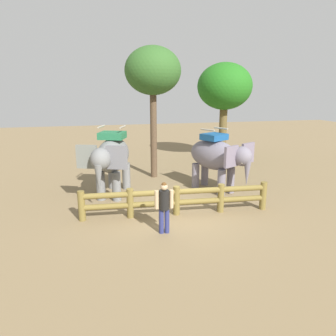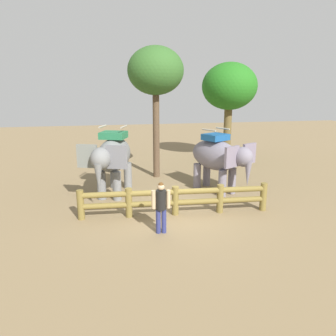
# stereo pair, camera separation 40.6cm
# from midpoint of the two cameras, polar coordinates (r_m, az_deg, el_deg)

# --- Properties ---
(ground_plane) EXTENTS (60.00, 60.00, 0.00)m
(ground_plane) POSITION_cam_midpoint_polar(r_m,az_deg,el_deg) (11.57, 2.15, -8.10)
(ground_plane) COLOR olive
(log_fence) EXTENTS (6.79, 0.71, 1.05)m
(log_fence) POSITION_cam_midpoint_polar(r_m,az_deg,el_deg) (11.20, 2.38, -5.55)
(log_fence) COLOR brown
(log_fence) RESTS_ON ground
(elephant_near_left) EXTENTS (2.45, 3.48, 2.92)m
(elephant_near_left) POSITION_cam_midpoint_polar(r_m,az_deg,el_deg) (13.17, -9.13, 1.95)
(elephant_near_left) COLOR slate
(elephant_near_left) RESTS_ON ground
(elephant_center) EXTENTS (2.55, 3.23, 2.76)m
(elephant_center) POSITION_cam_midpoint_polar(r_m,az_deg,el_deg) (13.68, 9.98, 1.97)
(elephant_center) COLOR slate
(elephant_center) RESTS_ON ground
(tourist_woman_in_black) EXTENTS (0.58, 0.34, 1.65)m
(tourist_woman_in_black) POSITION_cam_midpoint_polar(r_m,az_deg,el_deg) (9.68, -0.07, -6.56)
(tourist_woman_in_black) COLOR navy
(tourist_woman_in_black) RESTS_ON ground
(tree_far_left) EXTENTS (2.69, 2.69, 6.38)m
(tree_far_left) POSITION_cam_midpoint_polar(r_m,az_deg,el_deg) (15.64, -1.48, 16.94)
(tree_far_left) COLOR brown
(tree_far_left) RESTS_ON ground
(tree_back_center) EXTENTS (3.31, 3.31, 5.96)m
(tree_back_center) POSITION_cam_midpoint_polar(r_m,az_deg,el_deg) (19.92, 11.66, 14.12)
(tree_back_center) COLOR brown
(tree_back_center) RESTS_ON ground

